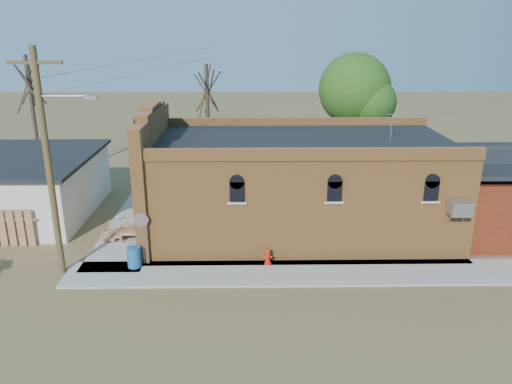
{
  "coord_description": "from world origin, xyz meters",
  "views": [
    {
      "loc": [
        -0.52,
        -17.36,
        9.66
      ],
      "look_at": [
        -0.19,
        4.33,
        2.4
      ],
      "focal_mm": 35.0,
      "sensor_mm": 36.0,
      "label": 1
    }
  ],
  "objects_px": {
    "stop_sign": "(142,225)",
    "brick_bar": "(294,185)",
    "trash_barrel": "(134,257)",
    "utility_pole": "(49,160)",
    "fire_hydrant": "(268,257)"
  },
  "relations": [
    {
      "from": "utility_pole",
      "to": "trash_barrel",
      "type": "bearing_deg",
      "value": 6.02
    },
    {
      "from": "brick_bar",
      "to": "fire_hydrant",
      "type": "bearing_deg",
      "value": -109.66
    },
    {
      "from": "fire_hydrant",
      "to": "trash_barrel",
      "type": "height_order",
      "value": "trash_barrel"
    },
    {
      "from": "utility_pole",
      "to": "stop_sign",
      "type": "relative_size",
      "value": 3.9
    },
    {
      "from": "brick_bar",
      "to": "utility_pole",
      "type": "xyz_separation_m",
      "value": [
        -9.79,
        -4.29,
        2.43
      ]
    },
    {
      "from": "utility_pole",
      "to": "fire_hydrant",
      "type": "bearing_deg",
      "value": 3.08
    },
    {
      "from": "stop_sign",
      "to": "trash_barrel",
      "type": "xyz_separation_m",
      "value": [
        -0.35,
        -0.3,
        -1.33
      ]
    },
    {
      "from": "stop_sign",
      "to": "brick_bar",
      "type": "bearing_deg",
      "value": 48.44
    },
    {
      "from": "utility_pole",
      "to": "stop_sign",
      "type": "xyz_separation_m",
      "value": [
        3.19,
        0.6,
        -2.92
      ]
    },
    {
      "from": "stop_sign",
      "to": "trash_barrel",
      "type": "bearing_deg",
      "value": -120.0
    },
    {
      "from": "trash_barrel",
      "to": "fire_hydrant",
      "type": "bearing_deg",
      "value": 1.57
    },
    {
      "from": "brick_bar",
      "to": "stop_sign",
      "type": "bearing_deg",
      "value": -150.75
    },
    {
      "from": "brick_bar",
      "to": "utility_pole",
      "type": "height_order",
      "value": "utility_pole"
    },
    {
      "from": "brick_bar",
      "to": "utility_pole",
      "type": "relative_size",
      "value": 1.82
    },
    {
      "from": "brick_bar",
      "to": "trash_barrel",
      "type": "relative_size",
      "value": 18.67
    }
  ]
}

